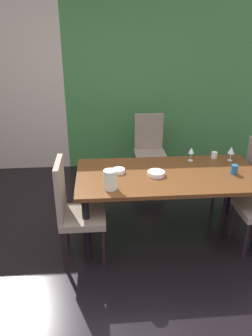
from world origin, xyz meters
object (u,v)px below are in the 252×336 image
at_px(chair_right_far, 244,176).
at_px(serving_bowl_right, 156,173).
at_px(dining_table, 168,180).
at_px(chair_left_near, 73,207).
at_px(chair_head_far, 149,147).
at_px(cup_near_shelf, 234,169).
at_px(wine_glass_west, 231,150).
at_px(cup_near_window, 214,155).
at_px(serving_bowl_corner, 119,171).
at_px(pitcher_south, 110,180).
at_px(wine_glass_center, 191,151).

xyz_separation_m(chair_right_far, serving_bowl_right, (-1.12, -0.34, 0.23)).
distance_m(dining_table, chair_left_near, 1.04).
distance_m(chair_head_far, serving_bowl_right, 1.43).
distance_m(chair_left_near, cup_near_shelf, 1.71).
height_order(wine_glass_west, cup_near_window, wine_glass_west).
distance_m(serving_bowl_right, cup_near_shelf, 0.83).
bearing_deg(dining_table, serving_bowl_corner, 172.55).
bearing_deg(serving_bowl_corner, pitcher_south, -105.16).
xyz_separation_m(dining_table, chair_left_near, (-0.99, -0.31, -0.10)).
relative_size(chair_head_far, cup_near_window, 13.37).
bearing_deg(dining_table, wine_glass_west, 21.27).
height_order(dining_table, chair_left_near, chair_left_near).
bearing_deg(wine_glass_center, pitcher_south, -146.24).
relative_size(chair_head_far, cup_near_shelf, 10.39).
distance_m(chair_left_near, serving_bowl_right, 0.92).
relative_size(chair_head_far, pitcher_south, 5.18).
distance_m(chair_right_far, serving_bowl_corner, 1.54).
bearing_deg(chair_left_near, serving_bowl_corner, 128.95).
relative_size(wine_glass_center, cup_near_window, 2.11).
height_order(chair_right_far, cup_near_window, chair_right_far).
distance_m(wine_glass_west, cup_near_window, 0.20).
bearing_deg(chair_left_near, pitcher_south, 91.13).
xyz_separation_m(serving_bowl_corner, cup_near_shelf, (1.21, -0.13, 0.03)).
relative_size(chair_left_near, cup_near_shelf, 10.74).
relative_size(wine_glass_west, serving_bowl_corner, 1.24).
xyz_separation_m(chair_left_near, pitcher_south, (0.36, 0.01, 0.28)).
height_order(chair_head_far, serving_bowl_right, chair_head_far).
xyz_separation_m(chair_head_far, chair_right_far, (0.98, -1.07, -0.01)).
bearing_deg(wine_glass_west, cup_near_window, 151.93).
relative_size(dining_table, chair_head_far, 1.92).
xyz_separation_m(chair_left_near, chair_head_far, (0.99, 1.68, -0.01)).
distance_m(serving_bowl_right, pitcher_south, 0.56).
xyz_separation_m(chair_left_near, cup_near_shelf, (1.68, 0.25, 0.23)).
relative_size(wine_glass_center, cup_near_shelf, 1.64).
height_order(chair_left_near, serving_bowl_corner, chair_left_near).
bearing_deg(serving_bowl_corner, chair_left_near, -141.05).
height_order(serving_bowl_corner, cup_near_shelf, cup_near_shelf).
height_order(serving_bowl_corner, pitcher_south, pitcher_south).
distance_m(serving_bowl_corner, pitcher_south, 0.39).
bearing_deg(pitcher_south, serving_bowl_corner, 74.84).
relative_size(wine_glass_west, wine_glass_center, 1.05).
bearing_deg(wine_glass_west, wine_glass_center, 175.90).
distance_m(dining_table, chair_right_far, 1.04).
relative_size(chair_left_near, chair_head_far, 1.03).
height_order(dining_table, wine_glass_center, wine_glass_center).
height_order(chair_head_far, serving_bowl_corner, chair_head_far).
xyz_separation_m(wine_glass_center, cup_near_shelf, (0.36, -0.39, -0.07)).
bearing_deg(pitcher_south, wine_glass_center, 33.76).
height_order(wine_glass_west, pitcher_south, pitcher_south).
relative_size(wine_glass_west, pitcher_south, 0.86).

